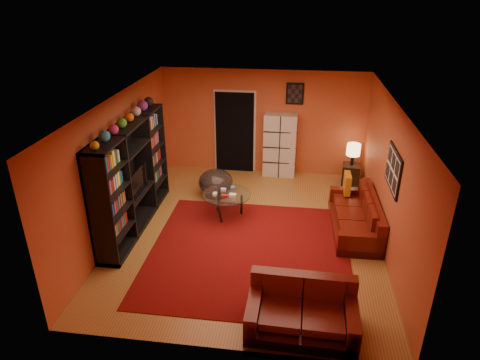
# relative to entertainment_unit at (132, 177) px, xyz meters

# --- Properties ---
(floor) EXTENTS (6.00, 6.00, 0.00)m
(floor) POSITION_rel_entertainment_unit_xyz_m (2.27, 0.00, -1.05)
(floor) COLOR olive
(floor) RESTS_ON ground
(ceiling) EXTENTS (6.00, 6.00, 0.00)m
(ceiling) POSITION_rel_entertainment_unit_xyz_m (2.27, 0.00, 1.55)
(ceiling) COLOR white
(ceiling) RESTS_ON wall_back
(wall_back) EXTENTS (6.00, 0.00, 6.00)m
(wall_back) POSITION_rel_entertainment_unit_xyz_m (2.27, 3.00, 0.25)
(wall_back) COLOR #BD4E29
(wall_back) RESTS_ON floor
(wall_front) EXTENTS (6.00, 0.00, 6.00)m
(wall_front) POSITION_rel_entertainment_unit_xyz_m (2.27, -3.00, 0.25)
(wall_front) COLOR #BD4E29
(wall_front) RESTS_ON floor
(wall_left) EXTENTS (0.00, 6.00, 6.00)m
(wall_left) POSITION_rel_entertainment_unit_xyz_m (-0.23, 0.00, 0.25)
(wall_left) COLOR #BD4E29
(wall_left) RESTS_ON floor
(wall_right) EXTENTS (0.00, 6.00, 6.00)m
(wall_right) POSITION_rel_entertainment_unit_xyz_m (4.78, 0.00, 0.25)
(wall_right) COLOR #BD4E29
(wall_right) RESTS_ON floor
(rug) EXTENTS (3.60, 3.60, 0.01)m
(rug) POSITION_rel_entertainment_unit_xyz_m (2.38, -0.70, -1.04)
(rug) COLOR #55090A
(rug) RESTS_ON floor
(doorway) EXTENTS (0.95, 0.10, 2.04)m
(doorway) POSITION_rel_entertainment_unit_xyz_m (1.57, 2.96, -0.03)
(doorway) COLOR black
(doorway) RESTS_ON floor
(wall_art_right) EXTENTS (0.03, 1.00, 0.70)m
(wall_art_right) POSITION_rel_entertainment_unit_xyz_m (4.75, -0.30, 0.55)
(wall_art_right) COLOR black
(wall_art_right) RESTS_ON wall_right
(wall_art_back) EXTENTS (0.42, 0.03, 0.52)m
(wall_art_back) POSITION_rel_entertainment_unit_xyz_m (3.02, 2.98, 1.00)
(wall_art_back) COLOR black
(wall_art_back) RESTS_ON wall_back
(entertainment_unit) EXTENTS (0.45, 3.00, 2.10)m
(entertainment_unit) POSITION_rel_entertainment_unit_xyz_m (0.00, 0.00, 0.00)
(entertainment_unit) COLOR black
(entertainment_unit) RESTS_ON floor
(tv) EXTENTS (0.88, 0.12, 0.51)m
(tv) POSITION_rel_entertainment_unit_xyz_m (0.05, -0.08, -0.08)
(tv) COLOR black
(tv) RESTS_ON entertainment_unit
(sofa) EXTENTS (0.86, 2.03, 0.85)m
(sofa) POSITION_rel_entertainment_unit_xyz_m (4.41, 0.34, -0.76)
(sofa) COLOR #50100A
(sofa) RESTS_ON rug
(loveseat) EXTENTS (1.55, 0.95, 0.85)m
(loveseat) POSITION_rel_entertainment_unit_xyz_m (3.31, -2.42, -0.77)
(loveseat) COLOR #50100A
(loveseat) RESTS_ON rug
(throw_pillow) EXTENTS (0.12, 0.42, 0.42)m
(throw_pillow) POSITION_rel_entertainment_unit_xyz_m (4.22, 1.15, -0.42)
(throw_pillow) COLOR orange
(throw_pillow) RESTS_ON sofa
(coffee_table) EXTENTS (1.00, 1.00, 0.50)m
(coffee_table) POSITION_rel_entertainment_unit_xyz_m (1.75, 0.55, -0.59)
(coffee_table) COLOR silver
(coffee_table) RESTS_ON floor
(storage_cabinet) EXTENTS (0.81, 0.38, 1.59)m
(storage_cabinet) POSITION_rel_entertainment_unit_xyz_m (2.72, 2.80, -0.26)
(storage_cabinet) COLOR beige
(storage_cabinet) RESTS_ON floor
(bowl_chair) EXTENTS (0.78, 0.78, 0.63)m
(bowl_chair) POSITION_rel_entertainment_unit_xyz_m (1.36, 1.43, -0.71)
(bowl_chair) COLOR black
(bowl_chair) RESTS_ON floor
(side_table) EXTENTS (0.44, 0.44, 0.50)m
(side_table) POSITION_rel_entertainment_unit_xyz_m (4.46, 2.48, -0.80)
(side_table) COLOR black
(side_table) RESTS_ON floor
(table_lamp) EXTENTS (0.32, 0.32, 0.53)m
(table_lamp) POSITION_rel_entertainment_unit_xyz_m (4.46, 2.48, -0.17)
(table_lamp) COLOR black
(table_lamp) RESTS_ON side_table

